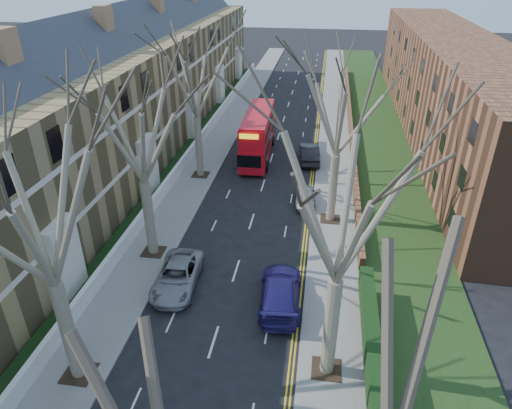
% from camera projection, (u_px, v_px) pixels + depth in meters
% --- Properties ---
extents(pavement_left, '(3.00, 102.00, 0.12)m').
position_uv_depth(pavement_left, '(224.00, 133.00, 49.87)').
color(pavement_left, slate).
rests_on(pavement_left, ground).
extents(pavement_right, '(3.00, 102.00, 0.12)m').
position_uv_depth(pavement_right, '(335.00, 139.00, 48.27)').
color(pavement_right, slate).
rests_on(pavement_right, ground).
extents(terrace_left, '(9.70, 78.00, 13.60)m').
position_uv_depth(terrace_left, '(121.00, 101.00, 41.33)').
color(terrace_left, olive).
rests_on(terrace_left, ground).
extents(flats_right, '(13.97, 54.00, 10.00)m').
position_uv_depth(flats_right, '(449.00, 87.00, 47.82)').
color(flats_right, brown).
rests_on(flats_right, ground).
extents(front_wall_left, '(0.30, 78.00, 1.00)m').
position_uv_depth(front_wall_left, '(188.00, 155.00, 42.90)').
color(front_wall_left, white).
rests_on(front_wall_left, ground).
extents(grass_verge_right, '(6.00, 102.00, 0.06)m').
position_uv_depth(grass_verge_right, '(378.00, 140.00, 47.62)').
color(grass_verge_right, '#1F3714').
rests_on(grass_verge_right, ground).
extents(tree_left_mid, '(10.50, 10.50, 14.71)m').
position_uv_depth(tree_left_mid, '(31.00, 194.00, 16.69)').
color(tree_left_mid, '#756953').
rests_on(tree_left_mid, ground).
extents(tree_left_far, '(10.15, 10.15, 14.22)m').
position_uv_depth(tree_left_far, '(136.00, 117.00, 25.50)').
color(tree_left_far, '#756953').
rests_on(tree_left_far, ground).
extents(tree_left_dist, '(10.50, 10.50, 14.71)m').
position_uv_depth(tree_left_dist, '(194.00, 66.00, 35.72)').
color(tree_left_dist, '#756953').
rests_on(tree_left_dist, ground).
extents(tree_right_mid, '(10.50, 10.50, 14.71)m').
position_uv_depth(tree_right_mid, '(345.00, 191.00, 16.90)').
color(tree_right_mid, '#756953').
rests_on(tree_right_mid, ground).
extents(tree_right_far, '(10.15, 10.15, 14.22)m').
position_uv_depth(tree_right_far, '(341.00, 97.00, 29.16)').
color(tree_right_far, '#756953').
rests_on(tree_right_far, ground).
extents(double_decker_bus, '(2.86, 10.24, 4.28)m').
position_uv_depth(double_decker_bus, '(258.00, 136.00, 43.21)').
color(double_decker_bus, red).
rests_on(double_decker_bus, ground).
extents(car_left_far, '(2.66, 5.27, 1.43)m').
position_uv_depth(car_left_far, '(177.00, 276.00, 26.70)').
color(car_left_far, gray).
rests_on(car_left_far, ground).
extents(car_right_near, '(2.60, 5.63, 1.59)m').
position_uv_depth(car_right_near, '(280.00, 291.00, 25.36)').
color(car_right_near, navy).
rests_on(car_right_near, ground).
extents(car_right_mid, '(1.93, 4.01, 1.32)m').
position_uv_depth(car_right_mid, '(305.00, 195.00, 35.69)').
color(car_right_mid, gray).
rests_on(car_right_mid, ground).
extents(car_right_far, '(2.22, 5.03, 1.61)m').
position_uv_depth(car_right_far, '(309.00, 153.00, 42.85)').
color(car_right_far, black).
rests_on(car_right_far, ground).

